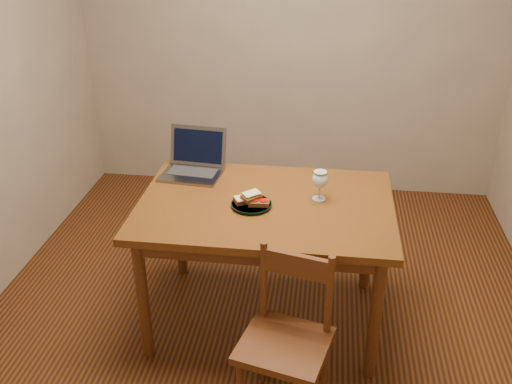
# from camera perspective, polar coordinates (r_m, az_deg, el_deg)

# --- Properties ---
(floor) EXTENTS (3.20, 3.20, 0.02)m
(floor) POSITION_cam_1_polar(r_m,az_deg,el_deg) (3.43, 1.01, -11.17)
(floor) COLOR black
(floor) RESTS_ON ground
(back_wall) EXTENTS (3.20, 0.02, 2.60)m
(back_wall) POSITION_cam_1_polar(r_m,az_deg,el_deg) (4.37, 3.66, 16.34)
(back_wall) COLOR gray
(back_wall) RESTS_ON floor
(front_wall) EXTENTS (3.20, 0.02, 2.60)m
(front_wall) POSITION_cam_1_polar(r_m,az_deg,el_deg) (1.37, -6.34, -9.61)
(front_wall) COLOR gray
(front_wall) RESTS_ON floor
(table) EXTENTS (1.30, 0.90, 0.74)m
(table) POSITION_cam_1_polar(r_m,az_deg,el_deg) (2.96, 0.96, -2.49)
(table) COLOR #492A0C
(table) RESTS_ON floor
(chair) EXTENTS (0.45, 0.44, 0.40)m
(chair) POSITION_cam_1_polar(r_m,az_deg,el_deg) (2.56, 3.03, -13.91)
(chair) COLOR #44260E
(chair) RESTS_ON floor
(plate) EXTENTS (0.21, 0.21, 0.02)m
(plate) POSITION_cam_1_polar(r_m,az_deg,el_deg) (2.87, -0.46, -1.29)
(plate) COLOR black
(plate) RESTS_ON table
(sandwich_cheese) EXTENTS (0.12, 0.10, 0.03)m
(sandwich_cheese) POSITION_cam_1_polar(r_m,az_deg,el_deg) (2.87, -1.12, -0.72)
(sandwich_cheese) COLOR #381E0C
(sandwich_cheese) RESTS_ON plate
(sandwich_tomato) EXTENTS (0.11, 0.07, 0.03)m
(sandwich_tomato) POSITION_cam_1_polar(r_m,az_deg,el_deg) (2.85, 0.29, -1.00)
(sandwich_tomato) COLOR #381E0C
(sandwich_tomato) RESTS_ON plate
(sandwich_top) EXTENTS (0.11, 0.11, 0.03)m
(sandwich_top) POSITION_cam_1_polar(r_m,az_deg,el_deg) (2.86, -0.45, -0.40)
(sandwich_top) COLOR #381E0C
(sandwich_top) RESTS_ON plate
(milk_glass) EXTENTS (0.08, 0.08, 0.16)m
(milk_glass) POSITION_cam_1_polar(r_m,az_deg,el_deg) (2.93, 6.38, 0.67)
(milk_glass) COLOR white
(milk_glass) RESTS_ON table
(laptop) EXTENTS (0.35, 0.33, 0.24)m
(laptop) POSITION_cam_1_polar(r_m,az_deg,el_deg) (3.25, -6.18, 3.09)
(laptop) COLOR slate
(laptop) RESTS_ON table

